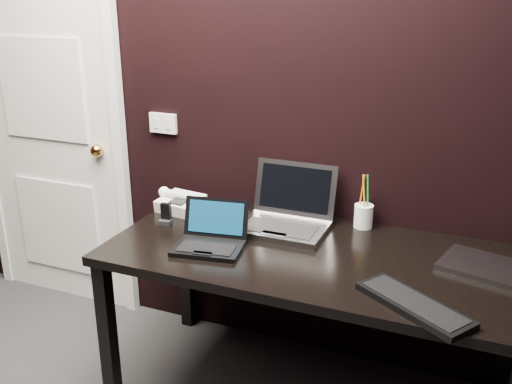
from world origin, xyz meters
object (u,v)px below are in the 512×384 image
at_px(door, 49,126).
at_px(netbook, 210,239).
at_px(silver_laptop, 286,217).
at_px(mobile_phone, 166,216).
at_px(closed_laptop, 487,267).
at_px(pen_cup, 364,215).
at_px(ext_keyboard, 414,305).
at_px(desk, 312,269).
at_px(desk_phone, 181,202).

relative_size(door, netbook, 6.76).
height_order(silver_laptop, mobile_phone, silver_laptop).
distance_m(closed_laptop, pen_cup, 0.58).
height_order(ext_keyboard, closed_laptop, ext_keyboard).
bearing_deg(closed_laptop, desk, -171.27).
distance_m(silver_laptop, ext_keyboard, 0.80).
xyz_separation_m(desk, closed_laptop, (0.67, 0.10, 0.09)).
bearing_deg(pen_cup, netbook, -140.16).
xyz_separation_m(desk, silver_laptop, (-0.19, 0.20, 0.13)).
height_order(door, ext_keyboard, door).
relative_size(netbook, mobile_phone, 3.29).
xyz_separation_m(door, closed_laptop, (2.32, -0.27, -0.29)).
xyz_separation_m(netbook, mobile_phone, (-0.31, 0.15, -0.00)).
bearing_deg(ext_keyboard, closed_laptop, 60.51).
height_order(netbook, silver_laptop, silver_laptop).
xyz_separation_m(closed_laptop, pen_cup, (-0.53, 0.24, 0.05)).
relative_size(ext_keyboard, mobile_phone, 4.44).
bearing_deg(silver_laptop, desk, -46.76).
bearing_deg(mobile_phone, door, 160.00).
relative_size(door, silver_laptop, 5.49).
bearing_deg(pen_cup, desk, -111.86).
bearing_deg(door, mobile_phone, -20.00).
xyz_separation_m(silver_laptop, desk_phone, (-0.54, 0.00, -0.01)).
bearing_deg(silver_laptop, closed_laptop, -6.48).
height_order(silver_laptop, ext_keyboard, silver_laptop).
height_order(ext_keyboard, mobile_phone, mobile_phone).
distance_m(door, pen_cup, 1.80).
height_order(door, desk_phone, door).
height_order(desk, netbook, netbook).
relative_size(netbook, silver_laptop, 0.81).
height_order(door, pen_cup, door).
relative_size(mobile_phone, pen_cup, 0.38).
xyz_separation_m(silver_laptop, pen_cup, (0.32, 0.14, 0.01)).
bearing_deg(netbook, ext_keyboard, -11.45).
relative_size(closed_laptop, pen_cup, 1.52).
relative_size(desk, desk_phone, 6.92).
bearing_deg(ext_keyboard, netbook, 168.55).
bearing_deg(desk, silver_laptop, 133.24).
distance_m(desk, desk_phone, 0.77).
bearing_deg(desk, ext_keyboard, -32.91).
xyz_separation_m(desk_phone, mobile_phone, (0.02, -0.17, -0.01)).
bearing_deg(pen_cup, closed_laptop, -23.85).
height_order(desk, mobile_phone, mobile_phone).
bearing_deg(desk_phone, netbook, -44.65).
relative_size(door, mobile_phone, 22.21).
relative_size(door, desk_phone, 8.71).
bearing_deg(door, pen_cup, -1.18).
bearing_deg(desk, desk_phone, 164.60).
height_order(desk, silver_laptop, silver_laptop).
xyz_separation_m(door, pen_cup, (1.78, -0.04, -0.25)).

